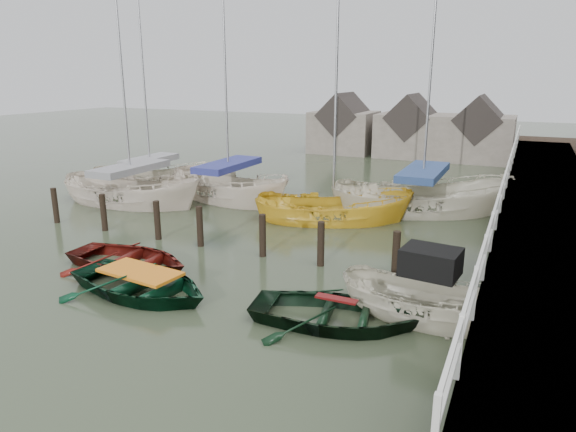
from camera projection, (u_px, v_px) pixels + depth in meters
The scene contains 13 objects.
ground at pixel (176, 283), 14.45m from camera, with size 120.00×120.00×0.00m, color #2A3320.
pier at pixel (546, 212), 19.14m from camera, with size 3.04×32.00×2.70m.
mooring_pilings at pixel (202, 232), 17.39m from camera, with size 13.72×0.22×1.80m.
far_sheds at pixel (409, 130), 36.32m from camera, with size 14.00×4.08×4.39m.
rowboat_red at pixel (129, 268), 15.58m from camera, with size 2.88×4.03×0.83m, color #53100B.
rowboat_green at pixel (142, 294), 13.71m from camera, with size 3.07×4.29×0.89m, color black.
rowboat_dkgreen at pixel (336, 324), 12.09m from camera, with size 2.89×4.05×0.84m, color black.
motorboat at pixel (425, 316), 12.24m from camera, with size 4.47×2.10×2.58m.
sailboat_a at pixel (133, 202), 23.28m from camera, with size 7.26×3.09×11.54m.
sailboat_b at pixel (229, 198), 24.03m from camera, with size 7.62×4.48×12.34m.
sailboat_c at pixel (333, 220), 20.59m from camera, with size 6.71×4.49×11.46m.
sailboat_d at pixel (421, 211), 21.83m from camera, with size 8.13×5.42×12.47m.
sailboat_e at pixel (152, 186), 26.70m from camera, with size 6.56×4.56×10.25m.
Camera 1 is at (8.53, -10.83, 5.68)m, focal length 32.00 mm.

